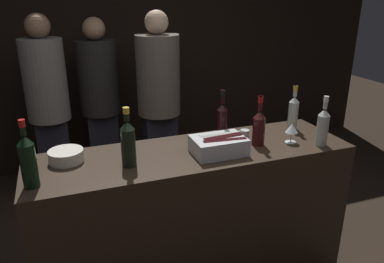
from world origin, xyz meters
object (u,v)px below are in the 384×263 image
white_wine_bottle (323,125)px  champagne_bottle (128,142)px  red_wine_bottle_black_foil (222,119)px  person_grey_polo (48,101)px  bowl_white (66,156)px  candle_votive (245,134)px  person_in_hoodie (159,97)px  ice_bin_with_bottles (220,144)px  rose_wine_bottle (293,111)px  person_blond_tee (100,96)px  red_wine_bottle_burgundy (28,160)px  red_wine_bottle_tall (259,126)px  wine_glass (292,129)px

white_wine_bottle → champagne_bottle: bearing=174.3°
red_wine_bottle_black_foil → person_grey_polo: person_grey_polo is taller
bowl_white → white_wine_bottle: size_ratio=0.62×
candle_votive → person_in_hoodie: size_ratio=0.04×
person_in_hoodie → bowl_white: bearing=-97.3°
red_wine_bottle_black_foil → candle_votive: bearing=-23.7°
person_in_hoodie → person_grey_polo: (-0.98, 0.21, -0.01)m
ice_bin_with_bottles → red_wine_bottle_black_foil: size_ratio=0.97×
candle_votive → person_in_hoodie: bearing=102.1°
white_wine_bottle → rose_wine_bottle: bearing=90.0°
ice_bin_with_bottles → person_blond_tee: (-0.51, 1.73, -0.09)m
bowl_white → champagne_bottle: champagne_bottle is taller
ice_bin_with_bottles → red_wine_bottle_black_foil: red_wine_bottle_black_foil is taller
bowl_white → red_wine_bottle_burgundy: 0.33m
red_wine_bottle_tall → person_in_hoodie: 1.38m
red_wine_bottle_black_foil → red_wine_bottle_burgundy: bearing=-167.0°
red_wine_bottle_black_foil → person_blond_tee: person_blond_tee is taller
white_wine_bottle → person_in_hoodie: person_in_hoodie is taller
red_wine_bottle_burgundy → red_wine_bottle_black_foil: bearing=13.0°
person_in_hoodie → red_wine_bottle_black_foil: bearing=-54.5°
ice_bin_with_bottles → red_wine_bottle_black_foil: 0.26m
red_wine_bottle_black_foil → person_in_hoodie: bearing=95.9°
champagne_bottle → person_grey_polo: person_grey_polo is taller
red_wine_bottle_burgundy → person_grey_polo: person_grey_polo is taller
candle_votive → rose_wine_bottle: size_ratio=0.20×
champagne_bottle → person_in_hoodie: size_ratio=0.20×
wine_glass → person_blond_tee: 2.01m
wine_glass → person_in_hoodie: 1.48m
rose_wine_bottle → bowl_white: bearing=-179.4°
red_wine_bottle_black_foil → person_grey_polo: bearing=128.7°
bowl_white → white_wine_bottle: (1.56, -0.31, 0.10)m
ice_bin_with_bottles → wine_glass: wine_glass is taller
red_wine_bottle_tall → champagne_bottle: size_ratio=0.93×
red_wine_bottle_black_foil → person_grey_polo: 1.76m
rose_wine_bottle → red_wine_bottle_tall: size_ratio=0.99×
red_wine_bottle_black_foil → rose_wine_bottle: size_ratio=1.04×
ice_bin_with_bottles → person_in_hoodie: bearing=90.2°
champagne_bottle → person_blond_tee: person_blond_tee is taller
ice_bin_with_bottles → white_wine_bottle: (0.67, -0.11, 0.07)m
red_wine_bottle_black_foil → white_wine_bottle: bearing=-30.5°
white_wine_bottle → person_in_hoodie: 1.63m
wine_glass → red_wine_bottle_black_foil: bearing=150.5°
red_wine_bottle_tall → champagne_bottle: (-0.85, -0.02, 0.02)m
ice_bin_with_bottles → white_wine_bottle: 0.68m
wine_glass → person_in_hoodie: (-0.52, 1.38, -0.08)m
red_wine_bottle_tall → red_wine_bottle_burgundy: red_wine_bottle_burgundy is taller
red_wine_bottle_burgundy → champagne_bottle: red_wine_bottle_burgundy is taller
person_grey_polo → wine_glass: bearing=-28.3°
champagne_bottle → person_grey_polo: bearing=105.2°
wine_glass → white_wine_bottle: bearing=-32.8°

